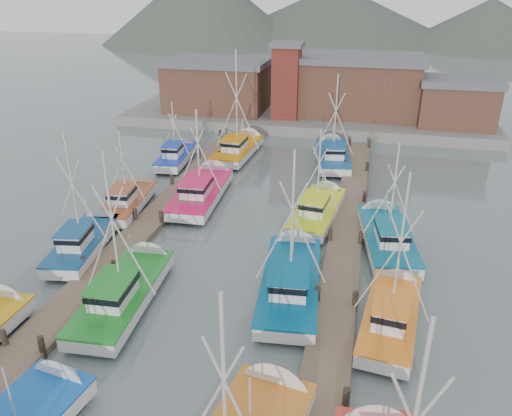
% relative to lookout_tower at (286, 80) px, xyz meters
% --- Properties ---
extents(ground, '(260.00, 260.00, 0.00)m').
position_rel_lookout_tower_xyz_m(ground, '(2.00, -33.00, -5.55)').
color(ground, '#51625F').
rests_on(ground, ground).
extents(dock_left, '(2.30, 46.00, 1.50)m').
position_rel_lookout_tower_xyz_m(dock_left, '(-5.00, -28.96, -5.34)').
color(dock_left, brown).
rests_on(dock_left, ground).
extents(dock_right, '(2.30, 46.00, 1.50)m').
position_rel_lookout_tower_xyz_m(dock_right, '(9.00, -28.96, -5.34)').
color(dock_right, brown).
rests_on(dock_right, ground).
extents(quay, '(44.00, 16.00, 1.20)m').
position_rel_lookout_tower_xyz_m(quay, '(2.00, 4.00, -4.95)').
color(quay, gray).
rests_on(quay, ground).
extents(shed_left, '(12.72, 8.48, 6.20)m').
position_rel_lookout_tower_xyz_m(shed_left, '(-9.00, 2.00, -1.21)').
color(shed_left, brown).
rests_on(shed_left, quay).
extents(shed_center, '(14.84, 9.54, 6.90)m').
position_rel_lookout_tower_xyz_m(shed_center, '(8.00, 4.00, -0.86)').
color(shed_center, brown).
rests_on(shed_center, quay).
extents(shed_right, '(8.48, 6.36, 5.20)m').
position_rel_lookout_tower_xyz_m(shed_right, '(19.00, 1.00, -1.71)').
color(shed_right, brown).
rests_on(shed_right, quay).
extents(lookout_tower, '(3.60, 3.60, 8.50)m').
position_rel_lookout_tower_xyz_m(lookout_tower, '(0.00, 0.00, 0.00)').
color(lookout_tower, maroon).
rests_on(lookout_tower, quay).
extents(distant_hills, '(175.00, 140.00, 42.00)m').
position_rel_lookout_tower_xyz_m(distant_hills, '(-10.76, 89.59, -5.55)').
color(distant_hills, '#475345').
rests_on(distant_hills, ground).
extents(boat_4, '(3.88, 9.45, 9.68)m').
position_rel_lookout_tower_xyz_m(boat_4, '(-2.24, -36.82, -4.87)').
color(boat_4, black).
rests_on(boat_4, ground).
extents(boat_5, '(4.00, 10.13, 9.49)m').
position_rel_lookout_tower_xyz_m(boat_5, '(6.34, -33.64, -4.87)').
color(boat_5, black).
rests_on(boat_5, ground).
extents(boat_6, '(3.63, 8.26, 8.81)m').
position_rel_lookout_tower_xyz_m(boat_6, '(-7.44, -32.29, -4.87)').
color(boat_6, black).
rests_on(boat_6, ground).
extents(boat_7, '(3.64, 8.28, 9.20)m').
position_rel_lookout_tower_xyz_m(boat_7, '(11.87, -35.68, -4.87)').
color(boat_7, black).
rests_on(boat_7, ground).
extents(boat_8, '(3.70, 10.25, 8.39)m').
position_rel_lookout_tower_xyz_m(boat_8, '(-2.76, -22.39, -4.87)').
color(boat_8, black).
rests_on(boat_8, ground).
extents(boat_9, '(3.58, 8.91, 7.67)m').
position_rel_lookout_tower_xyz_m(boat_9, '(6.76, -23.91, -4.87)').
color(boat_9, black).
rests_on(boat_9, ground).
extents(boat_10, '(3.34, 8.20, 6.91)m').
position_rel_lookout_tower_xyz_m(boat_10, '(-7.63, -25.53, -4.87)').
color(boat_10, black).
rests_on(boat_10, ground).
extents(boat_11, '(4.25, 9.50, 8.10)m').
position_rel_lookout_tower_xyz_m(boat_11, '(11.60, -27.02, -4.87)').
color(boat_11, black).
rests_on(boat_11, ground).
extents(boat_12, '(4.43, 9.62, 11.22)m').
position_rel_lookout_tower_xyz_m(boat_12, '(-2.67, -11.20, -4.86)').
color(boat_12, black).
rests_on(boat_12, ground).
extents(boat_13, '(4.15, 9.58, 9.33)m').
position_rel_lookout_tower_xyz_m(boat_13, '(6.61, -11.17, -4.87)').
color(boat_13, black).
rests_on(boat_13, ground).
extents(boat_14, '(3.05, 7.89, 6.62)m').
position_rel_lookout_tower_xyz_m(boat_14, '(-7.97, -14.74, -4.88)').
color(boat_14, black).
rests_on(boat_14, ground).
extents(gull_near, '(1.55, 0.62, 0.24)m').
position_rel_lookout_tower_xyz_m(gull_near, '(2.35, -38.35, 1.49)').
color(gull_near, gray).
rests_on(gull_near, ground).
extents(gull_far, '(1.53, 0.66, 0.24)m').
position_rel_lookout_tower_xyz_m(gull_far, '(1.74, -28.14, 1.89)').
color(gull_far, gray).
rests_on(gull_far, ground).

